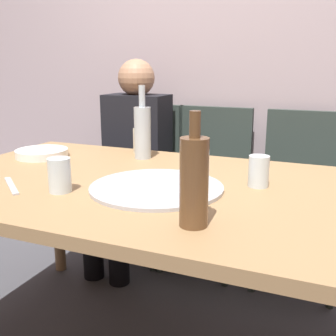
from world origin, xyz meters
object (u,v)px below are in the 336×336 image
at_px(beer_bottle, 194,181).
at_px(table_knife, 11,186).
at_px(chair_left, 143,169).
at_px(guest_in_sweater, 131,153).
at_px(dining_table, 144,199).
at_px(wine_bottle, 142,131).
at_px(short_glass, 141,141).
at_px(chair_middle, 208,176).
at_px(wine_glass, 259,171).
at_px(chair_right, 302,186).
at_px(pizza_tray, 157,187).
at_px(tumbler_far, 60,175).
at_px(plate_stack, 42,153).

height_order(beer_bottle, table_knife, beer_bottle).
height_order(chair_left, guest_in_sweater, guest_in_sweater).
relative_size(dining_table, wine_bottle, 5.06).
height_order(short_glass, guest_in_sweater, guest_in_sweater).
relative_size(chair_left, chair_middle, 1.00).
xyz_separation_m(wine_glass, chair_right, (0.10, 0.80, -0.27)).
height_order(short_glass, chair_left, chair_left).
relative_size(beer_bottle, short_glass, 2.56).
xyz_separation_m(pizza_tray, tumbler_far, (-0.28, -0.15, 0.05)).
distance_m(wine_bottle, short_glass, 0.13).
distance_m(wine_bottle, chair_left, 0.72).
height_order(dining_table, pizza_tray, pizza_tray).
relative_size(pizza_tray, beer_bottle, 1.51).
distance_m(dining_table, tumbler_far, 0.32).
distance_m(wine_bottle, beer_bottle, 0.81).
bearing_deg(table_knife, wine_glass, 62.22).
bearing_deg(tumbler_far, guest_in_sweater, 104.65).
height_order(wine_bottle, wine_glass, wine_bottle).
relative_size(tumbler_far, chair_right, 0.13).
xyz_separation_m(plate_stack, chair_middle, (0.57, 0.72, -0.23)).
relative_size(beer_bottle, chair_middle, 0.33).
distance_m(beer_bottle, plate_stack, 1.04).
xyz_separation_m(chair_middle, chair_right, (0.52, 0.00, 0.00)).
bearing_deg(chair_left, beer_bottle, 121.72).
relative_size(table_knife, guest_in_sweater, 0.19).
height_order(wine_glass, chair_left, chair_left).
relative_size(chair_left, guest_in_sweater, 0.77).
bearing_deg(plate_stack, short_glass, 33.39).
bearing_deg(wine_bottle, short_glass, 121.30).
bearing_deg(plate_stack, pizza_tray, -19.70).
height_order(table_knife, chair_middle, chair_middle).
height_order(wine_glass, chair_middle, chair_middle).
relative_size(wine_bottle, short_glass, 2.75).
bearing_deg(short_glass, beer_bottle, -54.87).
bearing_deg(short_glass, chair_middle, 67.84).
bearing_deg(dining_table, beer_bottle, -46.73).
bearing_deg(tumbler_far, short_glass, 92.21).
bearing_deg(short_glass, pizza_tray, -58.24).
relative_size(chair_middle, guest_in_sweater, 0.77).
xyz_separation_m(chair_left, chair_middle, (0.42, 0.00, 0.00)).
bearing_deg(wine_glass, tumbler_far, -152.03).
distance_m(wine_bottle, tumbler_far, 0.56).
distance_m(pizza_tray, short_glass, 0.59).
relative_size(plate_stack, chair_left, 0.26).
relative_size(short_glass, chair_middle, 0.13).
relative_size(wine_glass, table_knife, 0.49).
bearing_deg(wine_bottle, chair_middle, 76.69).
bearing_deg(wine_bottle, chair_left, 116.72).
bearing_deg(wine_bottle, table_knife, -111.80).
relative_size(wine_glass, plate_stack, 0.46).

